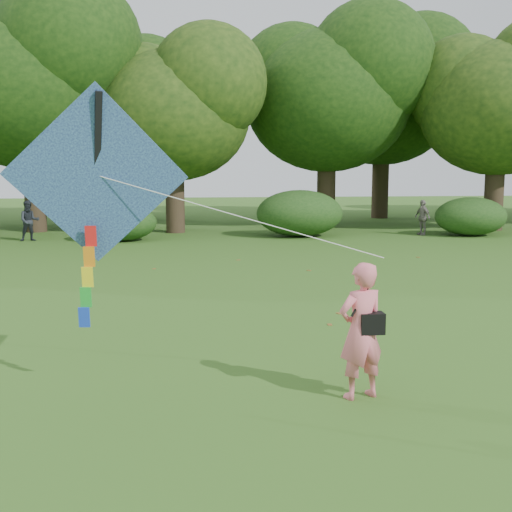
{
  "coord_description": "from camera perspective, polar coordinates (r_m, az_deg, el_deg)",
  "views": [
    {
      "loc": [
        -1.63,
        -7.55,
        2.87
      ],
      "look_at": [
        -0.56,
        2.0,
        1.5
      ],
      "focal_mm": 45.0,
      "sensor_mm": 36.0,
      "label": 1
    }
  ],
  "objects": [
    {
      "name": "ground",
      "position": [
        8.24,
        5.53,
        -12.3
      ],
      "size": [
        100.0,
        100.0,
        0.0
      ],
      "primitive_type": "plane",
      "color": "#265114",
      "rests_on": "ground"
    },
    {
      "name": "man_kite_flyer",
      "position": [
        8.02,
        9.32,
        -6.58
      ],
      "size": [
        0.72,
        0.59,
        1.7
      ],
      "primitive_type": "imported",
      "rotation": [
        0.0,
        0.0,
        3.47
      ],
      "color": "#ED6F7E",
      "rests_on": "ground"
    },
    {
      "name": "bystander_left",
      "position": [
        25.77,
        -19.5,
        2.96
      ],
      "size": [
        0.88,
        0.76,
        1.54
      ],
      "primitive_type": "imported",
      "rotation": [
        0.0,
        0.0,
        0.28
      ],
      "color": "#23272E",
      "rests_on": "ground"
    },
    {
      "name": "bystander_right",
      "position": [
        27.27,
        14.57,
        3.34
      ],
      "size": [
        0.63,
        0.92,
        1.45
      ],
      "primitive_type": "imported",
      "rotation": [
        0.0,
        0.0,
        -1.21
      ],
      "color": "gray",
      "rests_on": "ground"
    },
    {
      "name": "crossbody_bag",
      "position": [
        7.99,
        10.2,
        -5.82
      ],
      "size": [
        0.43,
        0.2,
        0.69
      ],
      "color": "black",
      "rests_on": "ground"
    },
    {
      "name": "flying_kite",
      "position": [
        8.22,
        -13.96,
        6.63
      ],
      "size": [
        4.58,
        1.1,
        3.03
      ],
      "color": "#2734AD",
      "rests_on": "ground"
    },
    {
      "name": "tree_line",
      "position": [
        30.73,
        -0.23,
        13.2
      ],
      "size": [
        54.7,
        15.3,
        9.48
      ],
      "color": "#3A2D1E",
      "rests_on": "ground"
    },
    {
      "name": "shrub_band",
      "position": [
        25.25,
        -4.34,
        3.51
      ],
      "size": [
        39.15,
        3.22,
        1.88
      ],
      "color": "#264919",
      "rests_on": "ground"
    },
    {
      "name": "fallen_leaves",
      "position": [
        13.05,
        2.97,
        -4.59
      ],
      "size": [
        10.61,
        15.74,
        0.01
      ],
      "color": "brown",
      "rests_on": "ground"
    }
  ]
}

